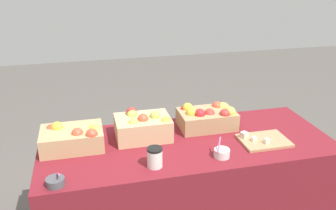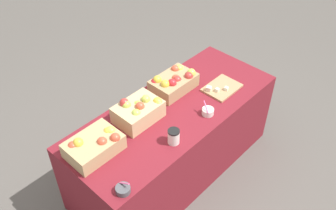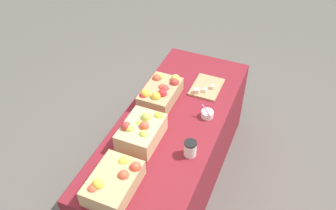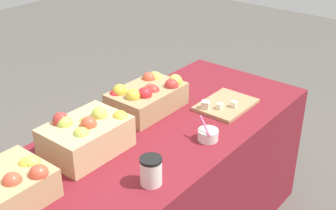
% 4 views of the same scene
% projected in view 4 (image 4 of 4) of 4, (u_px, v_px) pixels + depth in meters
% --- Properties ---
extents(table, '(1.90, 0.76, 0.74)m').
position_uv_depth(table, '(150.00, 198.00, 2.27)').
color(table, maroon).
rests_on(table, ground_plane).
extents(apple_crate_middle, '(0.36, 0.26, 0.19)m').
position_uv_depth(apple_crate_middle, '(87.00, 135.00, 1.94)').
color(apple_crate_middle, tan).
rests_on(apple_crate_middle, table).
extents(apple_crate_right, '(0.39, 0.25, 0.17)m').
position_uv_depth(apple_crate_right, '(147.00, 96.00, 2.30)').
color(apple_crate_right, tan).
rests_on(apple_crate_right, table).
extents(cutting_board_front, '(0.31, 0.23, 0.06)m').
position_uv_depth(cutting_board_front, '(225.00, 105.00, 2.36)').
color(cutting_board_front, tan).
rests_on(cutting_board_front, table).
extents(sample_bowl_near, '(0.10, 0.10, 0.11)m').
position_uv_depth(sample_bowl_near, '(208.00, 135.00, 2.05)').
color(sample_bowl_near, silver).
rests_on(sample_bowl_near, table).
extents(coffee_cup, '(0.09, 0.09, 0.12)m').
position_uv_depth(coffee_cup, '(151.00, 171.00, 1.75)').
color(coffee_cup, silver).
rests_on(coffee_cup, table).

